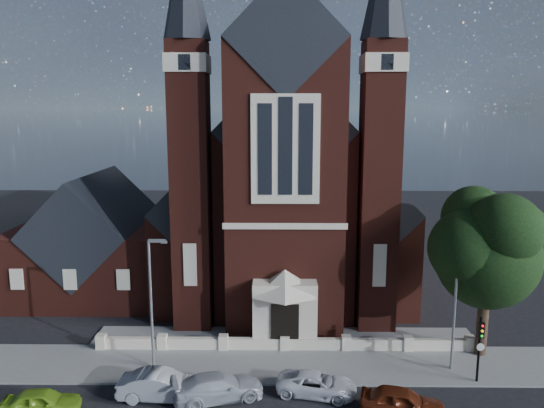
{
  "coord_description": "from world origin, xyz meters",
  "views": [
    {
      "loc": [
        -0.46,
        -25.81,
        15.57
      ],
      "look_at": [
        -0.9,
        12.0,
        8.74
      ],
      "focal_mm": 35.0,
      "sensor_mm": 36.0,
      "label": 1
    }
  ],
  "objects": [
    {
      "name": "street_lamp_left",
      "position": [
        -7.91,
        4.0,
        4.6
      ],
      "size": [
        1.16,
        0.22,
        8.09
      ],
      "color": "gray",
      "rests_on": "ground"
    },
    {
      "name": "car_white_suv",
      "position": [
        1.69,
        1.14,
        0.61
      ],
      "size": [
        4.72,
        2.89,
        1.22
      ],
      "primitive_type": "imported",
      "rotation": [
        0.0,
        0.0,
        1.36
      ],
      "color": "white",
      "rests_on": "ground"
    },
    {
      "name": "church",
      "position": [
        -0.0,
        22.94,
        8.19
      ],
      "size": [
        20.01,
        34.9,
        29.2
      ],
      "color": "#511E15",
      "rests_on": "ground"
    },
    {
      "name": "street_tree",
      "position": [
        12.6,
        5.71,
        6.96
      ],
      "size": [
        6.4,
        6.6,
        10.7
      ],
      "color": "black",
      "rests_on": "ground"
    },
    {
      "name": "car_silver_a",
      "position": [
        -6.75,
        0.61,
        0.77
      ],
      "size": [
        4.75,
        1.83,
        1.54
      ],
      "primitive_type": "imported",
      "rotation": [
        0.0,
        0.0,
        1.53
      ],
      "color": "#ABAFB3",
      "rests_on": "ground"
    },
    {
      "name": "car_lime_van",
      "position": [
        -12.62,
        -0.91,
        0.66
      ],
      "size": [
        4.05,
        2.01,
        1.33
      ],
      "primitive_type": "imported",
      "rotation": [
        0.0,
        0.0,
        1.69
      ],
      "color": "#7AAF23",
      "rests_on": "ground"
    },
    {
      "name": "ground",
      "position": [
        0.0,
        15.0,
        0.0
      ],
      "size": [
        120.0,
        120.0,
        0.0
      ],
      "primitive_type": "plane",
      "color": "black",
      "rests_on": "ground"
    },
    {
      "name": "forecourt_wall",
      "position": [
        0.0,
        6.5,
        0.0
      ],
      "size": [
        24.0,
        0.4,
        0.9
      ],
      "primitive_type": "cube",
      "color": "beige",
      "rests_on": "ground"
    },
    {
      "name": "forecourt_paving",
      "position": [
        0.0,
        8.5,
        0.0
      ],
      "size": [
        26.0,
        3.0,
        0.14
      ],
      "primitive_type": "cube",
      "color": "slate",
      "rests_on": "ground"
    },
    {
      "name": "car_dark_red",
      "position": [
        5.94,
        -0.8,
        0.73
      ],
      "size": [
        4.58,
        2.71,
        1.46
      ],
      "primitive_type": "imported",
      "rotation": [
        0.0,
        0.0,
        1.33
      ],
      "color": "#632411",
      "rests_on": "ground"
    },
    {
      "name": "car_silver_b",
      "position": [
        -3.69,
        0.61,
        0.71
      ],
      "size": [
        5.3,
        3.36,
        1.43
      ],
      "primitive_type": "imported",
      "rotation": [
        0.0,
        0.0,
        1.87
      ],
      "color": "silver",
      "rests_on": "ground"
    },
    {
      "name": "traffic_signal",
      "position": [
        11.0,
        2.43,
        2.58
      ],
      "size": [
        0.28,
        0.42,
        4.0
      ],
      "color": "black",
      "rests_on": "ground"
    },
    {
      "name": "pavement_strip",
      "position": [
        0.0,
        4.5,
        0.0
      ],
      "size": [
        60.0,
        5.0,
        0.12
      ],
      "primitive_type": "cube",
      "color": "slate",
      "rests_on": "ground"
    },
    {
      "name": "street_lamp_right",
      "position": [
        10.09,
        4.0,
        4.6
      ],
      "size": [
        1.16,
        0.22,
        8.09
      ],
      "color": "gray",
      "rests_on": "ground"
    },
    {
      "name": "parish_hall",
      "position": [
        -16.0,
        18.0,
        4.01
      ],
      "size": [
        12.0,
        12.2,
        10.24
      ],
      "color": "#511E15",
      "rests_on": "ground"
    }
  ]
}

